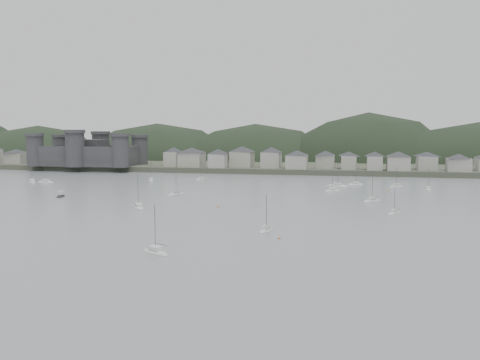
# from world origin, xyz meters

# --- Properties ---
(ground) EXTENTS (900.00, 900.00, 0.00)m
(ground) POSITION_xyz_m (0.00, 0.00, 0.00)
(ground) COLOR slate
(ground) RESTS_ON ground
(far_shore_land) EXTENTS (900.00, 250.00, 3.00)m
(far_shore_land) POSITION_xyz_m (0.00, 295.00, 1.50)
(far_shore_land) COLOR #383D2D
(far_shore_land) RESTS_ON ground
(forested_ridge) EXTENTS (851.55, 103.94, 102.57)m
(forested_ridge) POSITION_xyz_m (4.83, 269.40, -11.28)
(forested_ridge) COLOR black
(forested_ridge) RESTS_ON ground
(castle) EXTENTS (66.00, 43.00, 20.00)m
(castle) POSITION_xyz_m (-120.00, 179.80, 10.96)
(castle) COLOR #313133
(castle) RESTS_ON far_shore_land
(waterfront_town) EXTENTS (451.48, 28.46, 12.92)m
(waterfront_town) POSITION_xyz_m (50.59, 183.34, 8.66)
(waterfront_town) COLOR gray
(waterfront_town) RESTS_ON far_shore_land
(sailboat_lead) EXTENTS (7.52, 8.57, 11.88)m
(sailboat_lead) POSITION_xyz_m (-24.63, 37.28, 0.17)
(sailboat_lead) COLOR #BCBCB8
(sailboat_lead) RESTS_ON ground
(moored_fleet) EXTENTS (232.22, 163.14, 13.20)m
(moored_fleet) POSITION_xyz_m (-14.54, 61.23, 0.17)
(moored_fleet) COLOR #BCBCB8
(moored_fleet) RESTS_ON ground
(motor_launch_far) EXTENTS (4.44, 7.52, 3.71)m
(motor_launch_far) POSITION_xyz_m (-64.63, 57.73, 0.30)
(motor_launch_far) COLOR black
(motor_launch_far) RESTS_ON ground
(mooring_buoys) EXTENTS (176.22, 103.01, 0.70)m
(mooring_buoys) POSITION_xyz_m (10.22, 52.77, 0.15)
(mooring_buoys) COLOR #CF7E45
(mooring_buoys) RESTS_ON ground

